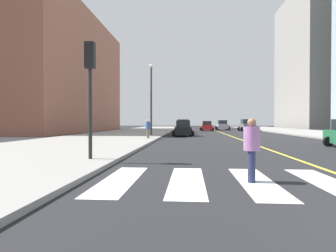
% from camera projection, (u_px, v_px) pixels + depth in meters
% --- Properties ---
extents(sidewalk_kerb_west, '(10.00, 120.00, 0.15)m').
position_uv_depth(sidewalk_kerb_west, '(97.00, 139.00, 24.13)').
color(sidewalk_kerb_west, gray).
rests_on(sidewalk_kerb_west, ground).
extents(lane_divider_paint, '(0.16, 80.00, 0.01)m').
position_uv_depth(lane_divider_paint, '(219.00, 132.00, 43.14)').
color(lane_divider_paint, yellow).
rests_on(lane_divider_paint, ground).
extents(parking_garage_concrete, '(18.00, 24.00, 31.85)m').
position_uv_depth(parking_garage_concrete, '(328.00, 61.00, 68.20)').
color(parking_garage_concrete, gray).
rests_on(parking_garage_concrete, ground).
extents(low_rise_brick_west, '(16.00, 32.00, 18.26)m').
position_uv_depth(low_rise_brick_west, '(46.00, 74.00, 45.75)').
color(low_rise_brick_west, '#8F5341').
rests_on(low_rise_brick_west, ground).
extents(car_white_nearest, '(2.41, 3.83, 1.70)m').
position_uv_depth(car_white_nearest, '(182.00, 128.00, 36.68)').
color(car_white_nearest, silver).
rests_on(car_white_nearest, ground).
extents(car_red_second, '(2.37, 3.77, 1.68)m').
position_uv_depth(car_red_second, '(207.00, 126.00, 49.18)').
color(car_red_second, red).
rests_on(car_red_second, ground).
extents(car_gray_third, '(2.79, 4.44, 1.97)m').
position_uv_depth(car_gray_third, '(247.00, 126.00, 47.93)').
color(car_gray_third, slate).
rests_on(car_gray_third, ground).
extents(car_blue_fourth, '(2.66, 4.27, 1.91)m').
position_uv_depth(car_blue_fourth, '(183.00, 126.00, 44.26)').
color(car_blue_fourth, '#2D479E').
rests_on(car_blue_fourth, ground).
extents(car_silver_sixth, '(2.59, 4.14, 1.84)m').
position_uv_depth(car_silver_sixth, '(222.00, 125.00, 53.54)').
color(car_silver_sixth, '#B7B7BC').
rests_on(car_silver_sixth, ground).
extents(car_black_seventh, '(2.41, 3.83, 1.71)m').
position_uv_depth(car_black_seventh, '(183.00, 129.00, 31.09)').
color(car_black_seventh, black).
rests_on(car_black_seventh, ground).
extents(traffic_light_far_corner, '(0.36, 0.41, 4.45)m').
position_uv_depth(traffic_light_far_corner, '(90.00, 77.00, 10.94)').
color(traffic_light_far_corner, black).
rests_on(traffic_light_far_corner, sidewalk_kerb_west).
extents(pedestrian_crossing, '(0.41, 0.41, 1.67)m').
position_uv_depth(pedestrian_crossing, '(252.00, 147.00, 7.42)').
color(pedestrian_crossing, '#232847').
rests_on(pedestrian_crossing, ground).
extents(pedestrian_walking_west, '(0.40, 0.40, 1.60)m').
position_uv_depth(pedestrian_walking_west, '(148.00, 128.00, 24.58)').
color(pedestrian_walking_west, brown).
rests_on(pedestrian_walking_west, sidewalk_kerb_west).
extents(street_lamp, '(0.44, 0.44, 7.67)m').
position_uv_depth(street_lamp, '(151.00, 93.00, 31.11)').
color(street_lamp, '#38383D').
rests_on(street_lamp, sidewalk_kerb_west).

